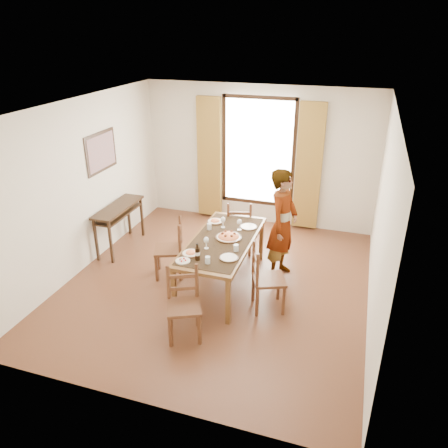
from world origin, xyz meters
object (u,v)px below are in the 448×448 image
(dining_table, at_px, (222,243))
(man, at_px, (283,224))
(pasta_platter, at_px, (229,235))
(console_table, at_px, (119,212))

(dining_table, bearing_deg, man, 33.93)
(dining_table, relative_size, pasta_platter, 4.99)
(dining_table, relative_size, man, 1.13)
(console_table, distance_m, dining_table, 2.18)
(console_table, distance_m, man, 2.91)
(console_table, bearing_deg, dining_table, -15.41)
(man, bearing_deg, console_table, 100.85)
(dining_table, bearing_deg, console_table, 164.59)
(console_table, relative_size, dining_table, 0.60)
(console_table, distance_m, pasta_platter, 2.24)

